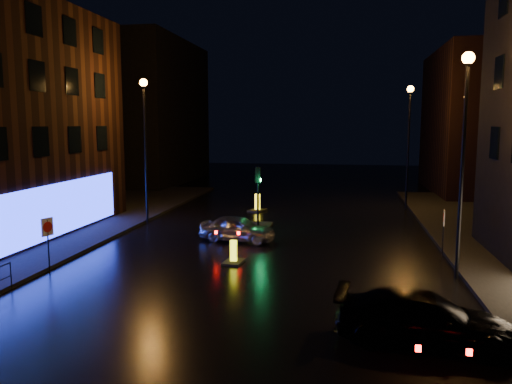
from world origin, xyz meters
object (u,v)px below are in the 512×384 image
(dark_sedan, at_px, (425,319))
(bollard_far, at_px, (257,207))
(bollard_near, at_px, (234,258))
(silver_hatchback, at_px, (238,228))
(traffic_signal, at_px, (258,219))
(road_sign_left, at_px, (48,232))
(road_sign_right, at_px, (444,222))

(dark_sedan, distance_m, bollard_far, 20.91)
(dark_sedan, xyz_separation_m, bollard_near, (-6.70, 6.72, -0.47))
(dark_sedan, distance_m, bollard_near, 9.50)
(silver_hatchback, height_order, dark_sedan, dark_sedan)
(traffic_signal, distance_m, bollard_far, 5.39)
(silver_hatchback, distance_m, road_sign_left, 9.02)
(bollard_near, xyz_separation_m, road_sign_right, (8.87, 2.66, 1.35))
(silver_hatchback, bearing_deg, bollard_far, 9.91)
(silver_hatchback, distance_m, bollard_near, 4.02)
(dark_sedan, distance_m, road_sign_left, 14.29)
(road_sign_left, bearing_deg, road_sign_right, 36.75)
(road_sign_left, bearing_deg, dark_sedan, 1.44)
(dark_sedan, bearing_deg, bollard_far, 28.45)
(traffic_signal, xyz_separation_m, bollard_near, (0.23, -7.35, -0.29))
(traffic_signal, bearing_deg, road_sign_left, -124.27)
(silver_hatchback, height_order, road_sign_right, road_sign_right)
(dark_sedan, xyz_separation_m, road_sign_left, (-13.62, 4.23, 0.94))
(dark_sedan, height_order, bollard_far, dark_sedan)
(silver_hatchback, distance_m, bollard_far, 8.73)
(traffic_signal, bearing_deg, bollard_near, -88.24)
(dark_sedan, bearing_deg, road_sign_right, -6.72)
(bollard_far, relative_size, road_sign_right, 0.75)
(traffic_signal, distance_m, silver_hatchback, 3.44)
(bollard_far, bearing_deg, road_sign_right, -26.25)
(traffic_signal, height_order, road_sign_right, traffic_signal)
(traffic_signal, bearing_deg, dark_sedan, -63.79)
(dark_sedan, bearing_deg, bollard_near, 51.24)
(road_sign_left, relative_size, road_sign_right, 1.04)
(silver_hatchback, xyz_separation_m, road_sign_right, (9.54, -1.28, 0.92))
(dark_sedan, height_order, road_sign_left, road_sign_left)
(bollard_far, relative_size, road_sign_left, 0.72)
(bollard_near, height_order, bollard_far, bollard_far)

